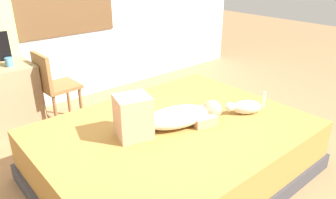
{
  "coord_description": "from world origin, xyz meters",
  "views": [
    {
      "loc": [
        -1.45,
        -1.73,
        1.77
      ],
      "look_at": [
        0.23,
        0.24,
        0.62
      ],
      "focal_mm": 34.51,
      "sensor_mm": 36.0,
      "label": 1
    }
  ],
  "objects": [
    {
      "name": "ground_plane",
      "position": [
        0.0,
        0.0,
        0.0
      ],
      "size": [
        16.0,
        16.0,
        0.0
      ],
      "primitive_type": "plane",
      "color": "olive"
    },
    {
      "name": "bed",
      "position": [
        0.13,
        0.04,
        0.23
      ],
      "size": [
        2.25,
        1.71,
        0.47
      ],
      "color": "#38383D",
      "rests_on": "ground"
    },
    {
      "name": "person_lying",
      "position": [
        0.06,
        0.06,
        0.59
      ],
      "size": [
        0.94,
        0.47,
        0.34
      ],
      "color": "silver",
      "rests_on": "bed"
    },
    {
      "name": "cat",
      "position": [
        0.77,
        -0.19,
        0.54
      ],
      "size": [
        0.3,
        0.25,
        0.21
      ],
      "color": "silver",
      "rests_on": "bed"
    },
    {
      "name": "cup",
      "position": [
        -0.63,
        1.75,
        0.79
      ],
      "size": [
        0.08,
        0.08,
        0.09
      ],
      "primitive_type": "cylinder",
      "color": "teal",
      "rests_on": "desk"
    },
    {
      "name": "chair_by_desk",
      "position": [
        -0.28,
        1.58,
        0.51
      ],
      "size": [
        0.4,
        0.4,
        0.86
      ],
      "color": "brown",
      "rests_on": "ground"
    }
  ]
}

